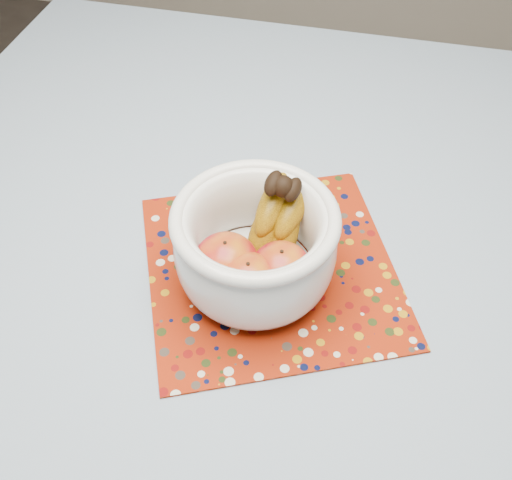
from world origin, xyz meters
TOP-DOWN VIEW (x-y plane):
  - table at (0.00, 0.00)m, footprint 1.20×1.20m
  - tablecloth at (0.00, 0.00)m, footprint 1.32×1.32m
  - placemat at (0.04, -0.06)m, footprint 0.48×0.48m
  - fruit_bowl at (0.03, -0.09)m, footprint 0.23×0.24m

SIDE VIEW (x-z plane):
  - table at x=0.00m, z-range 0.30..1.05m
  - tablecloth at x=0.00m, z-range 0.75..0.76m
  - placemat at x=0.04m, z-range 0.76..0.76m
  - fruit_bowl at x=0.03m, z-range 0.76..0.92m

